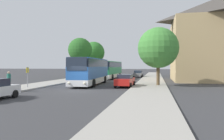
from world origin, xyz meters
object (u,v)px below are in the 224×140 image
at_px(pedestrian_waiting_far, 9,81).
at_px(bus_front, 91,71).
at_px(parked_car_right_near, 125,80).
at_px(bus_stop_sign, 28,75).
at_px(parked_car_right_far, 138,74).
at_px(tree_left_far, 80,50).
at_px(tree_left_near, 94,53).
at_px(bus_middle, 110,70).
at_px(tree_right_mid, 158,48).
at_px(tree_right_near, 157,54).

bearing_deg(pedestrian_waiting_far, bus_front, 2.87).
xyz_separation_m(parked_car_right_near, bus_stop_sign, (-10.45, -3.72, 0.76)).
relative_size(bus_front, parked_car_right_far, 2.88).
bearing_deg(bus_front, parked_car_right_near, -26.81).
bearing_deg(parked_car_right_far, bus_stop_sign, 71.75).
relative_size(parked_car_right_far, bus_stop_sign, 1.81).
bearing_deg(tree_left_far, tree_left_near, 90.35).
distance_m(bus_middle, pedestrian_waiting_far, 23.59).
xyz_separation_m(parked_car_right_far, bus_stop_sign, (-10.08, -27.15, 0.78)).
bearing_deg(bus_front, parked_car_right_far, 75.48).
height_order(bus_middle, pedestrian_waiting_far, bus_middle).
distance_m(bus_stop_sign, tree_right_mid, 15.71).
height_order(bus_middle, tree_right_near, tree_right_near).
distance_m(bus_middle, tree_right_mid, 16.94).
height_order(bus_middle, tree_left_near, tree_left_near).
bearing_deg(tree_right_mid, tree_right_near, 89.99).
bearing_deg(bus_stop_sign, bus_front, 47.59).
bearing_deg(parked_car_right_near, tree_right_near, -95.08).
bearing_deg(bus_front, pedestrian_waiting_far, -121.84).
relative_size(parked_car_right_far, tree_right_near, 0.52).
bearing_deg(bus_middle, bus_front, -87.01).
xyz_separation_m(bus_stop_sign, tree_left_near, (-0.74, 28.80, 4.15)).
bearing_deg(parked_car_right_far, tree_right_near, -130.20).
xyz_separation_m(pedestrian_waiting_far, tree_left_far, (-0.84, 22.41, 4.58)).
bearing_deg(tree_left_far, parked_car_right_far, 36.99).
bearing_deg(tree_left_far, pedestrian_waiting_far, -87.86).
relative_size(parked_car_right_near, tree_left_near, 0.52).
relative_size(tree_right_near, tree_right_mid, 1.09).
xyz_separation_m(bus_front, bus_middle, (-0.22, 13.66, -0.06)).
bearing_deg(tree_left_near, tree_right_mid, -56.99).
bearing_deg(pedestrian_waiting_far, tree_left_near, 34.07).
distance_m(bus_stop_sign, tree_left_near, 29.11).
bearing_deg(tree_left_near, pedestrian_waiting_far, -88.40).
relative_size(parked_car_right_far, pedestrian_waiting_far, 2.21).
xyz_separation_m(bus_front, tree_left_far, (-6.16, 13.05, 3.81)).
xyz_separation_m(bus_stop_sign, tree_right_mid, (14.31, 5.65, 3.20)).
xyz_separation_m(parked_car_right_near, tree_right_mid, (3.86, 1.92, 3.96)).
bearing_deg(tree_left_far, bus_middle, 5.91).
distance_m(tree_right_near, tree_right_mid, 26.16).
relative_size(bus_middle, bus_stop_sign, 5.00).
relative_size(parked_car_right_near, tree_right_near, 0.54).
xyz_separation_m(parked_car_right_far, tree_left_near, (-10.82, 1.65, 4.94)).
relative_size(bus_middle, parked_car_right_far, 2.76).
relative_size(bus_front, tree_left_near, 1.43).
bearing_deg(bus_front, bus_middle, 88.68).
relative_size(pedestrian_waiting_far, tree_right_mid, 0.26).
bearing_deg(pedestrian_waiting_far, tree_right_near, 10.55).
bearing_deg(tree_right_mid, bus_front, 177.74).
distance_m(bus_middle, tree_right_near, 15.57).
relative_size(bus_middle, tree_left_far, 1.43).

